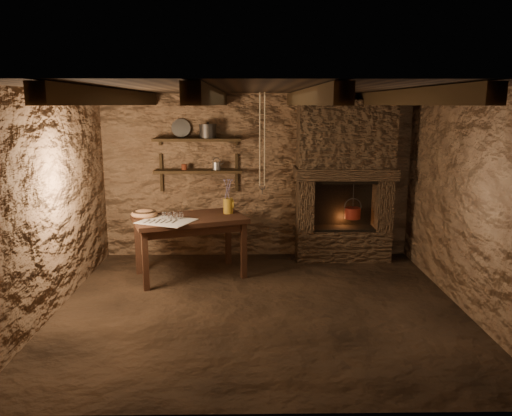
{
  "coord_description": "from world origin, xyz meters",
  "views": [
    {
      "loc": [
        -0.13,
        -5.29,
        2.24
      ],
      "look_at": [
        -0.03,
        0.9,
        0.95
      ],
      "focal_mm": 35.0,
      "sensor_mm": 36.0,
      "label": 1
    }
  ],
  "objects_px": {
    "stoneware_jug": "(228,199)",
    "wooden_bowl": "(144,214)",
    "work_table": "(190,244)",
    "red_pot": "(353,212)",
    "iron_stockpot": "(208,132)"
  },
  "relations": [
    {
      "from": "stoneware_jug",
      "to": "red_pot",
      "type": "height_order",
      "value": "stoneware_jug"
    },
    {
      "from": "wooden_bowl",
      "to": "stoneware_jug",
      "type": "bearing_deg",
      "value": 11.7
    },
    {
      "from": "wooden_bowl",
      "to": "red_pot",
      "type": "height_order",
      "value": "red_pot"
    },
    {
      "from": "stoneware_jug",
      "to": "wooden_bowl",
      "type": "relative_size",
      "value": 1.36
    },
    {
      "from": "work_table",
      "to": "red_pot",
      "type": "bearing_deg",
      "value": -3.54
    },
    {
      "from": "stoneware_jug",
      "to": "red_pot",
      "type": "bearing_deg",
      "value": 27.73
    },
    {
      "from": "work_table",
      "to": "stoneware_jug",
      "type": "height_order",
      "value": "stoneware_jug"
    },
    {
      "from": "work_table",
      "to": "wooden_bowl",
      "type": "xyz_separation_m",
      "value": [
        -0.58,
        -0.0,
        0.41
      ]
    },
    {
      "from": "wooden_bowl",
      "to": "red_pot",
      "type": "relative_size",
      "value": 0.64
    },
    {
      "from": "work_table",
      "to": "stoneware_jug",
      "type": "relative_size",
      "value": 3.42
    },
    {
      "from": "stoneware_jug",
      "to": "wooden_bowl",
      "type": "height_order",
      "value": "stoneware_jug"
    },
    {
      "from": "work_table",
      "to": "iron_stockpot",
      "type": "xyz_separation_m",
      "value": [
        0.2,
        0.79,
        1.43
      ]
    },
    {
      "from": "wooden_bowl",
      "to": "red_pot",
      "type": "bearing_deg",
      "value": 13.25
    },
    {
      "from": "work_table",
      "to": "red_pot",
      "type": "height_order",
      "value": "red_pot"
    },
    {
      "from": "iron_stockpot",
      "to": "red_pot",
      "type": "relative_size",
      "value": 0.44
    }
  ]
}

